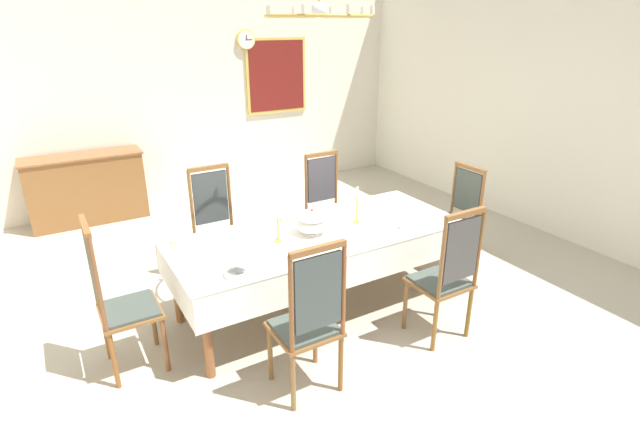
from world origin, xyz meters
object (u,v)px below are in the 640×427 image
chair_south_b (447,274)px  chair_head_west (117,298)px  bowl_far_right (402,229)px  chandelier (319,15)px  chair_north_a (217,227)px  candlestick_east (357,209)px  bowl_far_left (236,273)px  chair_south_a (309,319)px  dining_table (319,239)px  bowl_near_left (184,241)px  spoon_secondary (282,221)px  spoon_primary (171,243)px  bowl_near_right (295,218)px  mounted_clock (246,40)px  chair_head_east (457,215)px  chair_north_b (327,205)px  framed_painting (276,76)px  soup_tureen (312,222)px  sideboard (87,189)px  candlestick_west (278,227)px

chair_south_b → chair_head_west: (-2.35, 0.93, 0.02)m
bowl_far_right → chandelier: 1.89m
chair_north_a → candlestick_east: (1.02, -0.93, 0.30)m
bowl_far_left → chair_south_a: bearing=-62.0°
dining_table → bowl_far_right: bowl_far_right is taller
bowl_near_left → bowl_far_right: 1.88m
chair_north_a → spoon_secondary: bearing=129.8°
bowl_far_left → bowl_far_right: 1.55m
dining_table → chair_south_a: bearing=-123.9°
bowl_far_right → spoon_primary: bearing=156.7°
chair_north_a → chandelier: bearing=123.9°
bowl_far_left → spoon_primary: 0.83m
chair_north_a → bowl_near_left: 0.74m
bowl_near_right → chandelier: chandelier is taller
bowl_near_right → bowl_far_left: bowl_far_left is taller
dining_table → chandelier: 1.84m
chair_head_west → mounted_clock: size_ratio=4.37×
chair_head_east → bowl_near_left: (-2.78, 0.38, 0.21)m
chair_north_b → chair_head_east: chair_north_b is taller
chair_south_a → framed_painting: bearing=66.3°
chair_south_b → mounted_clock: (0.23, 4.51, 1.64)m
framed_painting → spoon_primary: bearing=-128.6°
bowl_far_right → mounted_clock: size_ratio=0.61×
soup_tureen → mounted_clock: 3.95m
sideboard → chandelier: size_ratio=1.73×
chair_north_b → candlestick_east: chair_north_b is taller
chair_north_a → chair_south_a: bearing=90.0°
candlestick_east → chandelier: 1.68m
spoon_primary → framed_painting: (2.54, 3.18, 0.94)m
chair_head_west → spoon_primary: (0.52, 0.41, 0.15)m
chair_head_east → spoon_primary: 2.92m
chair_south_a → bowl_near_left: (-0.47, 1.31, 0.17)m
soup_tureen → framed_painting: size_ratio=0.26×
sideboard → chair_north_b: bearing=132.3°
spoon_secondary → bowl_near_right: bearing=-23.9°
candlestick_west → bowl_near_left: (-0.69, 0.38, -0.11)m
soup_tureen → bowl_near_right: 0.37m
framed_painting → candlestick_east: bearing=-104.9°
candlestick_west → framed_painting: framed_painting is taller
chair_south_a → mounted_clock: size_ratio=4.28×
spoon_primary → soup_tureen: bearing=-12.0°
chair_head_west → bowl_near_left: (0.61, 0.38, 0.16)m
chair_head_west → candlestick_east: size_ratio=3.54×
spoon_secondary → bowl_far_right: bearing=-54.2°
bowl_near_left → sideboard: sideboard is taller
chair_south_b → spoon_primary: 2.27m
chair_north_b → bowl_far_right: chair_north_b is taller
chair_north_b → chandelier: 2.24m
chair_south_a → chair_head_west: size_ratio=0.98×
candlestick_west → soup_tureen: bearing=-0.0°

